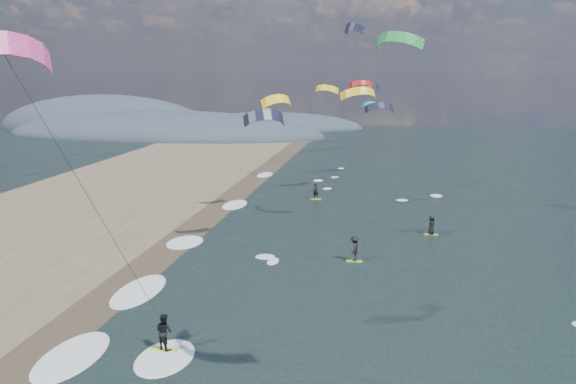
# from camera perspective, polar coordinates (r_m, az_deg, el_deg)

# --- Properties ---
(wet_sand_strip) EXTENTS (3.00, 240.00, 0.00)m
(wet_sand_strip) POSITION_cam_1_polar(r_m,az_deg,el_deg) (36.62, -18.11, -10.87)
(wet_sand_strip) COLOR #382D23
(wet_sand_strip) RESTS_ON ground
(coastal_hills) EXTENTS (80.00, 41.00, 15.00)m
(coastal_hills) POSITION_cam_1_polar(r_m,az_deg,el_deg) (137.61, -11.75, 5.27)
(coastal_hills) COLOR #3D4756
(coastal_hills) RESTS_ON ground
(kitesurfer_near_b) EXTENTS (7.15, 9.18, 15.13)m
(kitesurfer_near_b) POSITION_cam_1_polar(r_m,az_deg,el_deg) (26.60, -19.72, 3.19)
(kitesurfer_near_b) COLOR #C8F12A
(kitesurfer_near_b) RESTS_ON ground
(far_kitesurfers) EXTENTS (11.99, 21.72, 1.81)m
(far_kitesurfers) POSITION_cam_1_polar(r_m,az_deg,el_deg) (50.15, 7.02, -3.43)
(far_kitesurfers) COLOR #C8F12A
(far_kitesurfers) RESTS_ON ground
(bg_kite_field) EXTENTS (12.95, 69.93, 11.12)m
(bg_kite_field) POSITION_cam_1_polar(r_m,az_deg,el_deg) (76.02, 6.06, 9.58)
(bg_kite_field) COLOR red
(bg_kite_field) RESTS_ON ground
(shoreline_surf) EXTENTS (2.40, 79.40, 0.11)m
(shoreline_surf) POSITION_cam_1_polar(r_m,az_deg,el_deg) (40.15, -13.45, -8.66)
(shoreline_surf) COLOR white
(shoreline_surf) RESTS_ON ground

